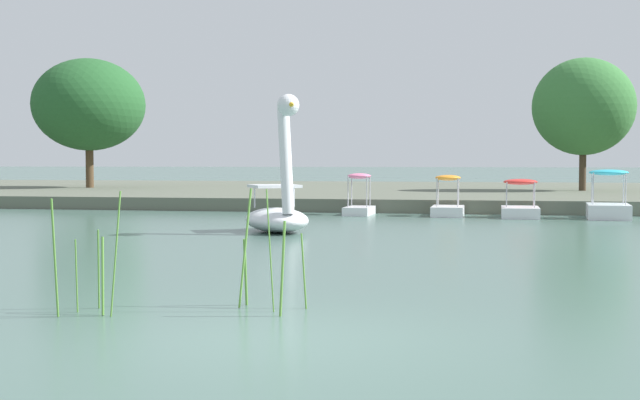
% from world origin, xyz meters
% --- Properties ---
extents(ground_plane, '(509.92, 509.92, 0.00)m').
position_xyz_m(ground_plane, '(0.00, 0.00, 0.00)').
color(ground_plane, '#47665B').
extents(shore_bank_far, '(152.27, 27.40, 0.51)m').
position_xyz_m(shore_bank_far, '(0.00, 36.57, 0.25)').
color(shore_bank_far, '#5B6051').
rests_on(shore_bank_far, ground_plane).
extents(swan_boat, '(2.76, 3.16, 3.68)m').
position_xyz_m(swan_boat, '(-3.42, 13.77, 0.70)').
color(swan_boat, white).
rests_on(swan_boat, ground_plane).
extents(pedal_boat_cyan, '(1.51, 2.31, 1.65)m').
position_xyz_m(pedal_boat_cyan, '(6.10, 21.43, 0.48)').
color(pedal_boat_cyan, white).
rests_on(pedal_boat_cyan, ground_plane).
extents(pedal_boat_red, '(1.27, 2.10, 1.32)m').
position_xyz_m(pedal_boat_red, '(3.21, 21.43, 0.39)').
color(pedal_boat_red, white).
rests_on(pedal_boat_red, ground_plane).
extents(pedal_boat_orange, '(1.10, 1.99, 1.45)m').
position_xyz_m(pedal_boat_orange, '(0.74, 21.69, 0.40)').
color(pedal_boat_orange, white).
rests_on(pedal_boat_orange, ground_plane).
extents(pedal_boat_pink, '(0.97, 1.79, 1.50)m').
position_xyz_m(pedal_boat_pink, '(-2.43, 21.80, 0.44)').
color(pedal_boat_pink, white).
rests_on(pedal_boat_pink, ground_plane).
extents(tree_broadleaf_behind_dock, '(6.82, 6.82, 6.34)m').
position_xyz_m(tree_broadleaf_behind_dock, '(6.50, 34.21, 4.52)').
color(tree_broadleaf_behind_dock, '#423323').
rests_on(tree_broadleaf_behind_dock, shore_bank_far).
extents(tree_sapling_by_fence, '(7.14, 7.28, 6.84)m').
position_xyz_m(tree_sapling_by_fence, '(-18.78, 33.86, 4.91)').
color(tree_sapling_by_fence, '#4C3823').
rests_on(tree_sapling_by_fence, shore_bank_far).
extents(reed_clump_foreground, '(2.92, 1.57, 1.59)m').
position_xyz_m(reed_clump_foreground, '(-1.55, 1.48, 0.63)').
color(reed_clump_foreground, '#568E38').
rests_on(reed_clump_foreground, ground_plane).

